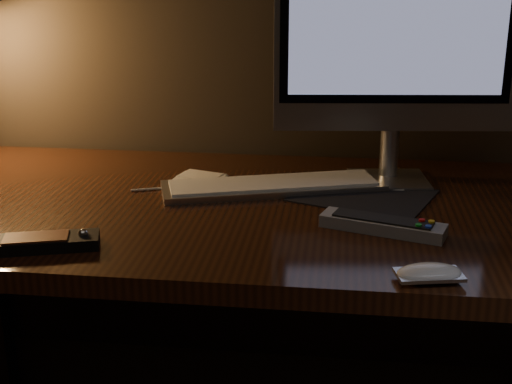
# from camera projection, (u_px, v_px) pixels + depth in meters

# --- Properties ---
(desk) EXTENTS (1.60, 0.75, 0.75)m
(desk) POSITION_uv_depth(u_px,v_px,m) (249.00, 248.00, 1.56)
(desk) COLOR black
(desk) RESTS_ON ground
(monitor) EXTENTS (0.52, 0.17, 0.54)m
(monitor) POSITION_uv_depth(u_px,v_px,m) (397.00, 36.00, 1.49)
(monitor) COLOR silver
(monitor) RESTS_ON desk
(keyboard) EXTENTS (0.50, 0.27, 0.02)m
(keyboard) POSITION_uv_depth(u_px,v_px,m) (273.00, 185.00, 1.54)
(keyboard) COLOR silver
(keyboard) RESTS_ON desk
(mousepad) EXTENTS (0.33, 0.30, 0.00)m
(mousepad) POSITION_uv_depth(u_px,v_px,m) (363.00, 195.00, 1.50)
(mousepad) COLOR black
(mousepad) RESTS_ON desk
(mouse) EXTENTS (0.11, 0.07, 0.02)m
(mouse) POSITION_uv_depth(u_px,v_px,m) (429.00, 275.00, 1.10)
(mouse) COLOR white
(mouse) RESTS_ON desk
(media_remote) EXTENTS (0.18, 0.11, 0.03)m
(media_remote) POSITION_uv_depth(u_px,v_px,m) (49.00, 242.00, 1.23)
(media_remote) COLOR black
(media_remote) RESTS_ON desk
(tv_remote) EXTENTS (0.23, 0.12, 0.03)m
(tv_remote) POSITION_uv_depth(u_px,v_px,m) (383.00, 225.00, 1.30)
(tv_remote) COLOR gray
(tv_remote) RESTS_ON desk
(papers) EXTENTS (0.12, 0.09, 0.01)m
(papers) POSITION_uv_depth(u_px,v_px,m) (201.00, 177.00, 1.62)
(papers) COLOR white
(papers) RESTS_ON desk
(cable) EXTENTS (0.57, 0.09, 0.00)m
(cable) POSITION_uv_depth(u_px,v_px,m) (268.00, 188.00, 1.54)
(cable) COLOR white
(cable) RESTS_ON desk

